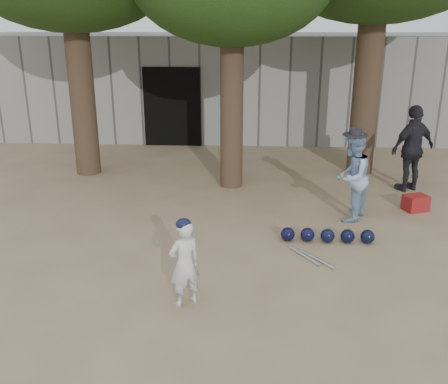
# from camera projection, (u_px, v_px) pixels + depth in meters

# --- Properties ---
(ground) EXTENTS (70.00, 70.00, 0.00)m
(ground) POSITION_uv_depth(u_px,v_px,m) (178.00, 279.00, 6.97)
(ground) COLOR #937C5E
(ground) RESTS_ON ground
(boy_player) EXTENTS (0.49, 0.45, 1.13)m
(boy_player) POSITION_uv_depth(u_px,v_px,m) (185.00, 264.00, 6.17)
(boy_player) COLOR silver
(boy_player) RESTS_ON ground
(spectator_blue) EXTENTS (0.89, 0.96, 1.59)m
(spectator_blue) POSITION_uv_depth(u_px,v_px,m) (352.00, 177.00, 8.80)
(spectator_blue) COLOR #82A5C9
(spectator_blue) RESTS_ON ground
(spectator_dark) EXTENTS (1.14, 0.88, 1.81)m
(spectator_dark) POSITION_uv_depth(u_px,v_px,m) (413.00, 149.00, 10.32)
(spectator_dark) COLOR black
(spectator_dark) RESTS_ON ground
(red_bag) EXTENTS (0.50, 0.44, 0.30)m
(red_bag) POSITION_uv_depth(u_px,v_px,m) (416.00, 203.00, 9.42)
(red_bag) COLOR maroon
(red_bag) RESTS_ON ground
(back_building) EXTENTS (16.00, 5.24, 3.00)m
(back_building) POSITION_uv_depth(u_px,v_px,m) (220.00, 82.00, 16.23)
(back_building) COLOR gray
(back_building) RESTS_ON ground
(helmet_row) EXTENTS (1.51, 0.26, 0.23)m
(helmet_row) POSITION_uv_depth(u_px,v_px,m) (327.00, 235.00, 8.09)
(helmet_row) COLOR black
(helmet_row) RESTS_ON ground
(bat_pile) EXTENTS (0.64, 0.74, 0.06)m
(bat_pile) POSITION_uv_depth(u_px,v_px,m) (311.00, 257.00, 7.54)
(bat_pile) COLOR silver
(bat_pile) RESTS_ON ground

